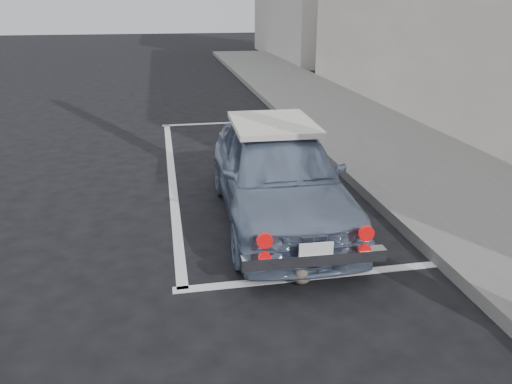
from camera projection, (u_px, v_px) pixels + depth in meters
ground at (262, 258)px, 5.54m from camera, size 80.00×80.00×0.00m
sidewalk at (435, 175)px, 7.90m from camera, size 2.80×40.00×0.15m
pline_rear at (319, 276)px, 5.17m from camera, size 3.00×0.12×0.01m
pline_front at (228, 123)px, 11.58m from camera, size 3.00×0.12×0.01m
pline_side at (172, 175)px, 8.13m from camera, size 0.12×7.00×0.01m
retro_coupe at (278, 173)px, 6.30m from camera, size 1.59×3.72×1.25m
cat at (302, 271)px, 5.02m from camera, size 0.34×0.49×0.28m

